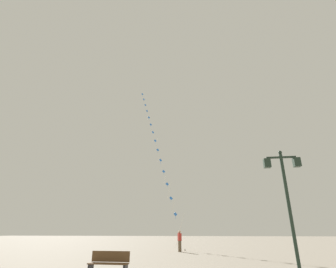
% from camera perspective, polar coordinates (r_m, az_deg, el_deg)
% --- Properties ---
extents(ground_plane, '(160.00, 160.00, 0.00)m').
position_cam_1_polar(ground_plane, '(21.98, 9.88, -25.14)').
color(ground_plane, gray).
extents(twin_lantern_lamp_post, '(1.54, 0.28, 5.05)m').
position_cam_1_polar(twin_lantern_lamp_post, '(12.19, 25.04, -10.45)').
color(twin_lantern_lamp_post, '#1E2D23').
rests_on(twin_lantern_lamp_post, ground_plane).
extents(kite_train, '(8.66, 15.45, 25.62)m').
position_cam_1_polar(kite_train, '(35.12, -2.85, -1.76)').
color(kite_train, brown).
rests_on(kite_train, ground_plane).
extents(kite_flyer, '(0.40, 0.62, 1.71)m').
position_cam_1_polar(kite_flyer, '(23.74, 2.64, -22.90)').
color(kite_flyer, brown).
rests_on(kite_flyer, ground_plane).
extents(park_bench, '(1.61, 0.50, 0.89)m').
position_cam_1_polar(park_bench, '(11.46, -13.23, -26.59)').
color(park_bench, brown).
rests_on(park_bench, ground_plane).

